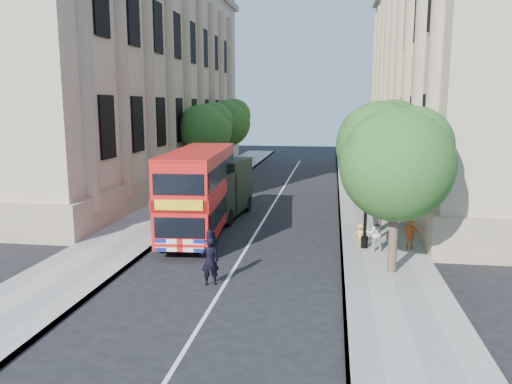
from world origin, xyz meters
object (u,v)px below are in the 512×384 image
at_px(double_decker_bus, 199,189).
at_px(woman_pedestrian, 375,233).
at_px(lamp_post, 366,192).
at_px(box_van, 221,190).
at_px(police_constable, 210,261).

distance_m(double_decker_bus, woman_pedestrian, 8.30).
bearing_deg(double_decker_bus, lamp_post, -15.86).
relative_size(lamp_post, box_van, 0.91).
distance_m(double_decker_bus, police_constable, 6.99).
bearing_deg(box_van, lamp_post, -29.61).
bearing_deg(double_decker_bus, police_constable, -76.54).
bearing_deg(box_van, woman_pedestrian, -30.15).
bearing_deg(police_constable, double_decker_bus, -95.40).
distance_m(lamp_post, woman_pedestrian, 1.73).
relative_size(lamp_post, police_constable, 3.05).
bearing_deg(lamp_post, double_decker_bus, 168.66).
height_order(box_van, woman_pedestrian, box_van).
height_order(box_van, police_constable, box_van).
bearing_deg(woman_pedestrian, lamp_post, -58.17).
height_order(lamp_post, double_decker_bus, lamp_post).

